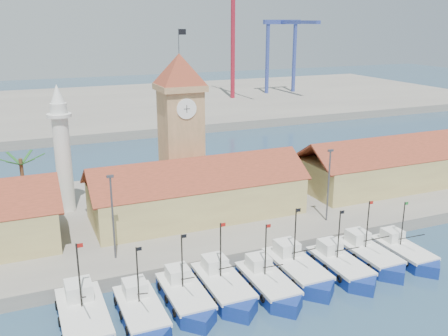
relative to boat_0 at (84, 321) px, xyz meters
name	(u,v)px	position (x,y,z in m)	size (l,w,h in m)	color
ground	(272,304)	(16.52, -2.69, -0.83)	(400.00, 400.00, 0.00)	navy
quay	(187,209)	(16.52, 21.31, -0.08)	(140.00, 32.00, 1.50)	gray
terminal	(90,108)	(16.52, 107.31, 0.17)	(240.00, 80.00, 2.00)	gray
boat_0	(84,321)	(0.00, 0.00, 0.00)	(3.86, 10.58, 8.00)	navy
boat_1	(142,314)	(4.76, -0.79, -0.09)	(3.44, 9.41, 7.12)	navy
boat_2	(186,298)	(9.12, 0.16, -0.09)	(3.44, 9.44, 7.14)	navy
boat_3	(224,288)	(13.05, 0.40, -0.05)	(3.62, 9.93, 7.51)	navy
boat_4	(269,286)	(17.22, -0.76, -0.09)	(3.44, 9.43, 7.13)	navy
boat_5	(298,271)	(21.27, 0.53, -0.03)	(3.70, 10.14, 7.67)	navy
boat_6	(342,268)	(25.82, -0.49, -0.09)	(3.43, 9.38, 7.10)	navy
boat_7	(370,257)	(30.09, 0.30, -0.08)	(3.49, 9.57, 7.24)	navy
boat_8	(405,254)	(34.15, -0.51, -0.12)	(3.29, 9.02, 6.82)	navy
hall_center	(197,196)	(16.52, 17.31, 3.16)	(27.04, 10.13, 7.61)	tan
hall_right	(398,168)	(48.52, 17.31, 3.16)	(31.20, 10.13, 7.61)	tan
clock_tower	(181,125)	(16.52, 23.31, 11.13)	(5.80, 5.80, 22.70)	tan
minaret	(62,149)	(1.52, 25.31, 8.90)	(3.00, 3.00, 16.30)	silver
palm_tree	(23,185)	(-3.48, 23.31, 5.42)	(5.60, 5.03, 8.39)	brown
lamp_posts	(226,197)	(17.02, 9.31, 5.65)	(80.70, 0.25, 9.03)	#3F3F44
crane_red_right	(235,13)	(59.08, 100.74, 26.38)	(1.00, 34.43, 45.17)	maroon
gantry	(287,37)	(78.52, 103.96, 19.21)	(13.00, 22.00, 23.20)	#32439A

